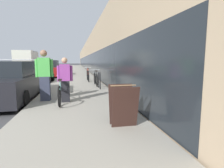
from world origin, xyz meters
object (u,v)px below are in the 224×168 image
sandwich_board_sign (123,105)px  moving_truck (28,61)px  cruiser_bike_nearest (96,79)px  parked_sedan_curbside (10,82)px  tandem_bicycle (62,90)px  person_rider (65,80)px  cruiser_bike_middle (88,75)px  bike_rack_hoop (99,79)px  parked_sedan_far (50,69)px  person_bystander (45,75)px  vintage_roadster_curbside (39,77)px

sandwich_board_sign → moving_truck: bearing=108.0°
cruiser_bike_nearest → parked_sedan_curbside: 4.43m
tandem_bicycle → person_rider: size_ratio=1.83×
person_rider → cruiser_bike_middle: person_rider is taller
cruiser_bike_nearest → sandwich_board_sign: 6.43m
bike_rack_hoop → cruiser_bike_nearest: cruiser_bike_nearest is taller
parked_sedan_far → person_bystander: bearing=-82.9°
tandem_bicycle → parked_sedan_curbside: size_ratio=0.59×
person_rider → sandwich_board_sign: bearing=-61.8°
vintage_roadster_curbside → parked_sedan_far: (0.03, 5.33, 0.29)m
person_rider → vintage_roadster_curbside: bearing=107.6°
bike_rack_hoop → cruiser_bike_middle: bearing=95.7°
person_rider → tandem_bicycle: bearing=111.7°
person_rider → parked_sedan_far: 12.61m
bike_rack_hoop → sandwich_board_sign: 5.28m
cruiser_bike_nearest → parked_sedan_curbside: (-3.73, -2.38, 0.18)m
vintage_roadster_curbside → sandwich_board_sign: bearing=-69.4°
parked_sedan_far → cruiser_bike_nearest: bearing=-66.5°
parked_sedan_far → parked_sedan_curbside: bearing=-90.1°
parked_sedan_curbside → parked_sedan_far: bearing=89.9°
parked_sedan_far → bike_rack_hoop: bearing=-68.8°
cruiser_bike_nearest → parked_sedan_far: 9.31m
sandwich_board_sign → cruiser_bike_nearest: bearing=88.9°
person_bystander → bike_rack_hoop: size_ratio=2.12×
cruiser_bike_nearest → tandem_bicycle: bearing=-115.0°
tandem_bicycle → cruiser_bike_middle: cruiser_bike_middle is taller
sandwich_board_sign → parked_sedan_far: 15.38m
moving_truck → sandwich_board_sign: bearing=-72.0°
tandem_bicycle → moving_truck: (-6.39, 21.34, 0.99)m
cruiser_bike_nearest → cruiser_bike_middle: cruiser_bike_middle is taller
tandem_bicycle → cruiser_bike_nearest: bearing=65.0°
parked_sedan_far → sandwich_board_sign: bearing=-76.5°
cruiser_bike_middle → sandwich_board_sign: cruiser_bike_middle is taller
cruiser_bike_nearest → vintage_roadster_curbside: cruiser_bike_nearest is taller
bike_rack_hoop → sandwich_board_sign: bearing=-92.0°
tandem_bicycle → vintage_roadster_curbside: vintage_roadster_curbside is taller
cruiser_bike_middle → parked_sedan_curbside: 5.85m
bike_rack_hoop → tandem_bicycle: bearing=-125.6°
moving_truck → bike_rack_hoop: bearing=-66.9°
cruiser_bike_middle → parked_sedan_far: parked_sedan_far is taller
person_rider → parked_sedan_curbside: 2.71m
tandem_bicycle → person_bystander: 0.79m
moving_truck → parked_sedan_curbside: bearing=-78.0°
person_rider → vintage_roadster_curbside: person_rider is taller
person_rider → cruiser_bike_nearest: size_ratio=0.87×
bike_rack_hoop → parked_sedan_curbside: (-3.78, -1.23, 0.05)m
tandem_bicycle → sandwich_board_sign: size_ratio=3.11×
bike_rack_hoop → vintage_roadster_curbside: vintage_roadster_curbside is taller
moving_truck → cruiser_bike_middle: bearing=-63.5°
sandwich_board_sign → bike_rack_hoop: bearing=88.0°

